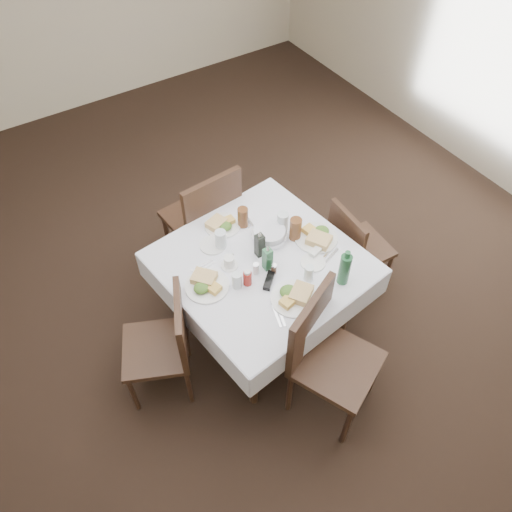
# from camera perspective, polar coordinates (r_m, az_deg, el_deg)

# --- Properties ---
(ground_plane) EXTENTS (7.00, 7.00, 0.00)m
(ground_plane) POSITION_cam_1_polar(r_m,az_deg,el_deg) (3.94, -2.57, -6.94)
(ground_plane) COLOR black
(room_shell) EXTENTS (6.04, 7.04, 2.80)m
(room_shell) POSITION_cam_1_polar(r_m,az_deg,el_deg) (2.69, -3.84, 13.78)
(room_shell) COLOR beige
(room_shell) RESTS_ON ground
(dining_table) EXTENTS (1.35, 1.35, 0.76)m
(dining_table) POSITION_cam_1_polar(r_m,az_deg,el_deg) (3.35, 0.64, -1.59)
(dining_table) COLOR black
(dining_table) RESTS_ON ground
(chair_north) EXTENTS (0.53, 0.53, 1.02)m
(chair_north) POSITION_cam_1_polar(r_m,az_deg,el_deg) (3.84, -5.74, 4.55)
(chair_north) COLOR black
(chair_north) RESTS_ON ground
(chair_south) EXTENTS (0.63, 0.63, 1.01)m
(chair_south) POSITION_cam_1_polar(r_m,az_deg,el_deg) (3.14, 7.82, -10.58)
(chair_south) COLOR black
(chair_south) RESTS_ON ground
(chair_east) EXTENTS (0.42, 0.42, 0.84)m
(chair_east) POSITION_cam_1_polar(r_m,az_deg,el_deg) (3.82, 11.10, 1.25)
(chair_east) COLOR black
(chair_east) RESTS_ON ground
(chair_west) EXTENTS (0.56, 0.56, 0.89)m
(chair_west) POSITION_cam_1_polar(r_m,az_deg,el_deg) (3.27, -10.06, -9.52)
(chair_west) COLOR black
(chair_west) RESTS_ON ground
(meal_north) EXTENTS (0.25, 0.25, 0.06)m
(meal_north) POSITION_cam_1_polar(r_m,az_deg,el_deg) (3.49, -3.94, 3.62)
(meal_north) COLOR white
(meal_north) RESTS_ON dining_table
(meal_south) EXTENTS (0.29, 0.29, 0.06)m
(meal_south) POSITION_cam_1_polar(r_m,az_deg,el_deg) (3.08, 4.41, -4.58)
(meal_south) COLOR white
(meal_south) RESTS_ON dining_table
(meal_east) EXTENTS (0.30, 0.30, 0.06)m
(meal_east) POSITION_cam_1_polar(r_m,az_deg,el_deg) (3.42, 7.02, 2.21)
(meal_east) COLOR white
(meal_east) RESTS_ON dining_table
(meal_west) EXTENTS (0.28, 0.28, 0.06)m
(meal_west) POSITION_cam_1_polar(r_m,az_deg,el_deg) (3.15, -5.76, -3.19)
(meal_west) COLOR white
(meal_west) RESTS_ON dining_table
(side_plate_a) EXTENTS (0.18, 0.18, 0.01)m
(side_plate_a) POSITION_cam_1_polar(r_m,az_deg,el_deg) (3.38, -4.98, 1.25)
(side_plate_a) COLOR white
(side_plate_a) RESTS_ON dining_table
(side_plate_b) EXTENTS (0.16, 0.16, 0.01)m
(side_plate_b) POSITION_cam_1_polar(r_m,az_deg,el_deg) (3.29, 6.53, -0.73)
(side_plate_b) COLOR white
(side_plate_b) RESTS_ON dining_table
(water_n) EXTENTS (0.08, 0.08, 0.14)m
(water_n) POSITION_cam_1_polar(r_m,az_deg,el_deg) (3.32, -4.05, 1.89)
(water_n) COLOR silver
(water_n) RESTS_ON dining_table
(water_s) EXTENTS (0.06, 0.06, 0.11)m
(water_s) POSITION_cam_1_polar(r_m,az_deg,el_deg) (3.16, 6.06, -1.93)
(water_s) COLOR silver
(water_s) RESTS_ON dining_table
(water_e) EXTENTS (0.08, 0.08, 0.15)m
(water_e) POSITION_cam_1_polar(r_m,az_deg,el_deg) (3.43, 3.07, 3.93)
(water_e) COLOR silver
(water_e) RESTS_ON dining_table
(water_w) EXTENTS (0.06, 0.06, 0.12)m
(water_w) POSITION_cam_1_polar(r_m,az_deg,el_deg) (3.11, -2.21, -2.78)
(water_w) COLOR silver
(water_w) RESTS_ON dining_table
(iced_tea_a) EXTENTS (0.07, 0.07, 0.15)m
(iced_tea_a) POSITION_cam_1_polar(r_m,az_deg,el_deg) (3.45, -1.51, 4.45)
(iced_tea_a) COLOR brown
(iced_tea_a) RESTS_ON dining_table
(iced_tea_b) EXTENTS (0.08, 0.08, 0.17)m
(iced_tea_b) POSITION_cam_1_polar(r_m,az_deg,el_deg) (3.37, 4.53, 3.10)
(iced_tea_b) COLOR brown
(iced_tea_b) RESTS_ON dining_table
(bread_basket) EXTENTS (0.24, 0.24, 0.08)m
(bread_basket) POSITION_cam_1_polar(r_m,az_deg,el_deg) (3.39, 1.55, 2.51)
(bread_basket) COLOR silver
(bread_basket) RESTS_ON dining_table
(oil_cruet_dark) EXTENTS (0.05, 0.05, 0.22)m
(oil_cruet_dark) POSITION_cam_1_polar(r_m,az_deg,el_deg) (3.25, 0.41, 1.33)
(oil_cruet_dark) COLOR black
(oil_cruet_dark) RESTS_ON dining_table
(oil_cruet_green) EXTENTS (0.05, 0.05, 0.22)m
(oil_cruet_green) POSITION_cam_1_polar(r_m,az_deg,el_deg) (3.18, 1.33, -0.26)
(oil_cruet_green) COLOR #266239
(oil_cruet_green) RESTS_ON dining_table
(ketchup_bottle) EXTENTS (0.06, 0.06, 0.12)m
(ketchup_bottle) POSITION_cam_1_polar(r_m,az_deg,el_deg) (3.12, -0.98, -2.51)
(ketchup_bottle) COLOR maroon
(ketchup_bottle) RESTS_ON dining_table
(salt_shaker) EXTENTS (0.04, 0.04, 0.09)m
(salt_shaker) POSITION_cam_1_polar(r_m,az_deg,el_deg) (3.18, -0.00, -1.46)
(salt_shaker) COLOR white
(salt_shaker) RESTS_ON dining_table
(pepper_shaker) EXTENTS (0.03, 0.03, 0.08)m
(pepper_shaker) POSITION_cam_1_polar(r_m,az_deg,el_deg) (3.19, 2.05, -1.47)
(pepper_shaker) COLOR #462D1F
(pepper_shaker) RESTS_ON dining_table
(coffee_mug) EXTENTS (0.11, 0.11, 0.08)m
(coffee_mug) POSITION_cam_1_polar(r_m,az_deg,el_deg) (3.23, -3.07, -0.68)
(coffee_mug) COLOR white
(coffee_mug) RESTS_ON dining_table
(sunglasses) EXTENTS (0.14, 0.13, 0.03)m
(sunglasses) POSITION_cam_1_polar(r_m,az_deg,el_deg) (3.16, 1.50, -2.82)
(sunglasses) COLOR black
(sunglasses) RESTS_ON dining_table
(green_bottle) EXTENTS (0.07, 0.07, 0.28)m
(green_bottle) POSITION_cam_1_polar(r_m,az_deg,el_deg) (3.13, 10.09, -1.45)
(green_bottle) COLOR #266239
(green_bottle) RESTS_ON dining_table
(sugar_caddy) EXTENTS (0.09, 0.07, 0.04)m
(sugar_caddy) POSITION_cam_1_polar(r_m,az_deg,el_deg) (3.32, 6.78, 0.43)
(sugar_caddy) COLOR white
(sugar_caddy) RESTS_ON dining_table
(cutlery_n) EXTENTS (0.07, 0.19, 0.01)m
(cutlery_n) POSITION_cam_1_polar(r_m,az_deg,el_deg) (3.55, -1.22, 4.32)
(cutlery_n) COLOR silver
(cutlery_n) RESTS_ON dining_table
(cutlery_s) EXTENTS (0.09, 0.17, 0.01)m
(cutlery_s) POSITION_cam_1_polar(r_m,az_deg,el_deg) (3.02, 2.61, -6.80)
(cutlery_s) COLOR silver
(cutlery_s) RESTS_ON dining_table
(cutlery_e) EXTENTS (0.20, 0.11, 0.01)m
(cutlery_e) POSITION_cam_1_polar(r_m,az_deg,el_deg) (3.34, 8.25, -0.02)
(cutlery_e) COLOR silver
(cutlery_e) RESTS_ON dining_table
(cutlery_w) EXTENTS (0.17, 0.05, 0.01)m
(cutlery_w) POSITION_cam_1_polar(r_m,az_deg,el_deg) (3.26, -6.03, -1.21)
(cutlery_w) COLOR silver
(cutlery_w) RESTS_ON dining_table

